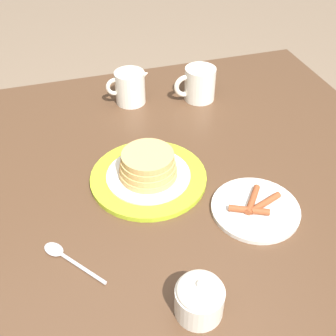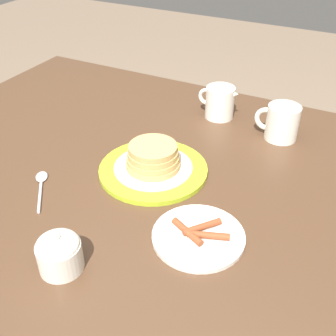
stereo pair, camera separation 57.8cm
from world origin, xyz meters
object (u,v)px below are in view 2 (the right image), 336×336
Objects in this scene: side_plate_bacon at (198,236)px; spoon at (41,183)px; pancake_plate at (154,162)px; creamer_pitcher at (220,102)px; sugar_bowl at (59,253)px; coffee_mug at (281,122)px.

side_plate_bacon is 1.41× the size of spoon.
pancake_plate reaches higher than side_plate_bacon.
pancake_plate is 2.08× the size of creamer_pitcher.
pancake_plate reaches higher than spoon.
creamer_pitcher is 0.96× the size of spoon.
sugar_bowl is at bearing 43.56° from side_plate_bacon.
pancake_plate is at bearing 52.27° from coffee_mug.
side_plate_bacon is 1.46× the size of creamer_pitcher.
side_plate_bacon reaches higher than spoon.
spoon is at bearing 46.74° from coffee_mug.
sugar_bowl is at bearing 139.01° from spoon.
coffee_mug is 0.92× the size of spoon.
pancake_plate is 0.25m from side_plate_bacon.
creamer_pitcher is 1.53× the size of sugar_bowl.
sugar_bowl is at bearing 89.42° from pancake_plate.
spoon is (0.44, 0.46, -0.05)m from coffee_mug.
coffee_mug is at bearing -127.73° from pancake_plate.
spoon is at bearing 0.83° from side_plate_bacon.
side_plate_bacon is at bearing -136.44° from sugar_bowl.
spoon is at bearing 63.93° from creamer_pitcher.
sugar_bowl is (0.00, 0.35, 0.01)m from pancake_plate.
coffee_mug reaches higher than spoon.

